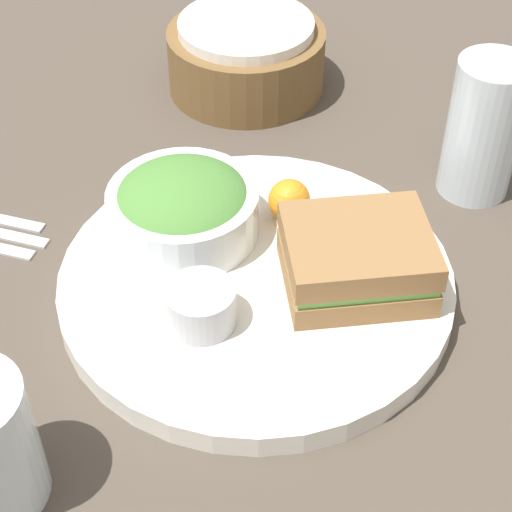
{
  "coord_description": "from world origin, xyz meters",
  "views": [
    {
      "loc": [
        0.1,
        -0.5,
        0.52
      ],
      "look_at": [
        0.0,
        0.0,
        0.04
      ],
      "focal_mm": 60.0,
      "sensor_mm": 36.0,
      "label": 1
    }
  ],
  "objects": [
    {
      "name": "bread_basket",
      "position": [
        -0.07,
        0.32,
        0.04
      ],
      "size": [
        0.17,
        0.17,
        0.08
      ],
      "color": "brown",
      "rests_on": "ground_plane"
    },
    {
      "name": "drink_glass",
      "position": [
        0.18,
        0.18,
        0.07
      ],
      "size": [
        0.07,
        0.07,
        0.14
      ],
      "primitive_type": "cylinder",
      "color": "silver",
      "rests_on": "ground_plane"
    },
    {
      "name": "dressing_cup",
      "position": [
        -0.03,
        -0.06,
        0.04
      ],
      "size": [
        0.06,
        0.06,
        0.03
      ],
      "primitive_type": "cylinder",
      "color": "#B7B7BC",
      "rests_on": "plate"
    },
    {
      "name": "sandwich",
      "position": [
        0.08,
        0.01,
        0.05
      ],
      "size": [
        0.14,
        0.13,
        0.05
      ],
      "color": "olive",
      "rests_on": "plate"
    },
    {
      "name": "salad_bowl",
      "position": [
        -0.07,
        0.04,
        0.05
      ],
      "size": [
        0.13,
        0.13,
        0.06
      ],
      "color": "white",
      "rests_on": "plate"
    },
    {
      "name": "plate",
      "position": [
        0.0,
        0.0,
        0.01
      ],
      "size": [
        0.33,
        0.33,
        0.02
      ],
      "primitive_type": "cylinder",
      "color": "white",
      "rests_on": "ground_plane"
    },
    {
      "name": "orange_wedge",
      "position": [
        0.02,
        0.08,
        0.04
      ],
      "size": [
        0.04,
        0.04,
        0.04
      ],
      "primitive_type": "sphere",
      "color": "orange",
      "rests_on": "plate"
    },
    {
      "name": "ground_plane",
      "position": [
        0.0,
        0.0,
        0.0
      ],
      "size": [
        4.0,
        4.0,
        0.0
      ],
      "primitive_type": "plane",
      "color": "#4C4238"
    }
  ]
}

